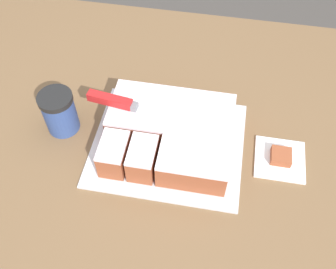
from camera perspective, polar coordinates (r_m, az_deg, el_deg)
name	(u,v)px	position (r m, az deg, el deg)	size (l,w,h in m)	color
ground_plane	(160,269)	(1.83, -1.19, -18.92)	(8.00, 8.00, 0.00)	#4C4742
countertop	(158,225)	(1.39, -1.52, -13.00)	(1.40, 1.10, 0.94)	brown
cake_board	(168,144)	(0.97, 0.00, -1.43)	(0.37, 0.31, 0.01)	silver
cake	(170,134)	(0.94, 0.23, 0.10)	(0.30, 0.25, 0.08)	#994C2D
knife	(121,103)	(0.95, -6.79, 4.53)	(0.31, 0.06, 0.02)	silver
coffee_cup	(60,112)	(1.00, -15.47, 3.16)	(0.08, 0.08, 0.11)	#334C8C
paper_napkin	(280,159)	(0.99, 15.91, -3.47)	(0.12, 0.12, 0.01)	white
brownie	(281,156)	(0.98, 16.08, -3.05)	(0.05, 0.05, 0.02)	#994C2D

